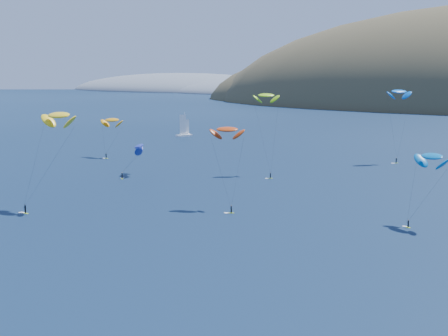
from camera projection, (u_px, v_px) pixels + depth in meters
headland at (197, 93)px, 948.30m from camera, size 460.00×250.00×60.00m
sailboat at (184, 134)px, 308.26m from camera, size 10.24×9.68×12.24m
kitesurfer_1 at (112, 120)px, 235.61m from camera, size 9.56×8.13×16.60m
kitesurfer_2 at (59, 115)px, 147.81m from camera, size 9.98×11.93×25.13m
kitesurfer_3 at (266, 95)px, 196.52m from camera, size 10.72×12.69×27.16m
kitesurfer_4 at (399, 92)px, 219.69m from camera, size 9.27×9.49×27.79m
kitesurfer_5 at (432, 156)px, 131.65m from camera, size 9.43×8.85×17.35m
kitesurfer_9 at (227, 129)px, 149.21m from camera, size 9.66×9.76×21.10m
kitesurfer_10 at (139, 146)px, 196.35m from camera, size 8.86×14.62×11.66m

